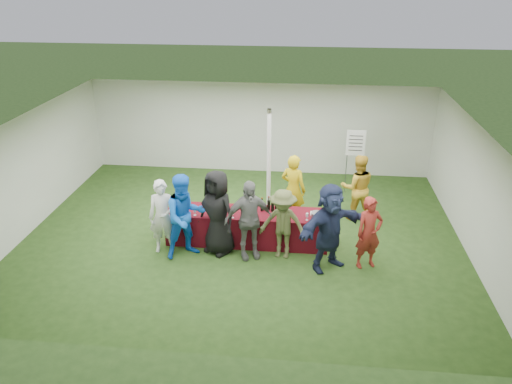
# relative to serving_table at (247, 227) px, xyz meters

# --- Properties ---
(ground) EXTENTS (60.00, 60.00, 0.00)m
(ground) POSITION_rel_serving_table_xyz_m (-0.15, 0.32, -0.38)
(ground) COLOR #284719
(ground) RESTS_ON ground
(tent) EXTENTS (10.00, 10.00, 10.00)m
(tent) POSITION_rel_serving_table_xyz_m (0.35, 1.52, 0.98)
(tent) COLOR white
(tent) RESTS_ON ground
(serving_table) EXTENTS (3.60, 0.80, 0.75)m
(serving_table) POSITION_rel_serving_table_xyz_m (0.00, 0.00, 0.00)
(serving_table) COLOR #540C12
(serving_table) RESTS_ON ground
(wine_bottles) EXTENTS (0.59, 0.15, 0.32)m
(wine_bottles) POSITION_rel_serving_table_xyz_m (0.57, 0.13, 0.50)
(wine_bottles) COLOR black
(wine_bottles) RESTS_ON serving_table
(wine_glasses) EXTENTS (2.80, 0.12, 0.16)m
(wine_glasses) POSITION_rel_serving_table_xyz_m (-0.44, -0.27, 0.49)
(wine_glasses) COLOR silver
(wine_glasses) RESTS_ON serving_table
(water_bottle) EXTENTS (0.07, 0.07, 0.23)m
(water_bottle) POSITION_rel_serving_table_xyz_m (-0.02, 0.08, 0.48)
(water_bottle) COLOR silver
(water_bottle) RESTS_ON serving_table
(bar_towel) EXTENTS (0.25, 0.18, 0.03)m
(bar_towel) POSITION_rel_serving_table_xyz_m (1.53, 0.05, 0.39)
(bar_towel) COLOR white
(bar_towel) RESTS_ON serving_table
(dump_bucket) EXTENTS (0.26, 0.26, 0.18)m
(dump_bucket) POSITION_rel_serving_table_xyz_m (1.54, -0.22, 0.46)
(dump_bucket) COLOR slate
(dump_bucket) RESTS_ON serving_table
(wine_list_sign) EXTENTS (0.50, 0.03, 1.80)m
(wine_list_sign) POSITION_rel_serving_table_xyz_m (2.55, 2.98, 0.94)
(wine_list_sign) COLOR slate
(wine_list_sign) RESTS_ON ground
(staff_pourer) EXTENTS (0.75, 0.64, 1.74)m
(staff_pourer) POSITION_rel_serving_table_xyz_m (0.98, 1.09, 0.49)
(staff_pourer) COLOR gold
(staff_pourer) RESTS_ON ground
(staff_back) EXTENTS (0.88, 0.72, 1.67)m
(staff_back) POSITION_rel_serving_table_xyz_m (2.52, 1.44, 0.46)
(staff_back) COLOR gold
(staff_back) RESTS_ON ground
(customer_0) EXTENTS (0.66, 0.49, 1.67)m
(customer_0) POSITION_rel_serving_table_xyz_m (-1.75, -0.57, 0.46)
(customer_0) COLOR silver
(customer_0) RESTS_ON ground
(customer_1) EXTENTS (1.15, 1.09, 1.87)m
(customer_1) POSITION_rel_serving_table_xyz_m (-1.22, -0.70, 0.56)
(customer_1) COLOR blue
(customer_1) RESTS_ON ground
(customer_2) EXTENTS (1.11, 1.00, 1.90)m
(customer_2) POSITION_rel_serving_table_xyz_m (-0.58, -0.48, 0.57)
(customer_2) COLOR black
(customer_2) RESTS_ON ground
(customer_3) EXTENTS (1.13, 0.79, 1.77)m
(customer_3) POSITION_rel_serving_table_xyz_m (0.11, -0.63, 0.51)
(customer_3) COLOR slate
(customer_3) RESTS_ON ground
(customer_4) EXTENTS (1.10, 0.75, 1.56)m
(customer_4) POSITION_rel_serving_table_xyz_m (0.83, -0.55, 0.41)
(customer_4) COLOR #4E542C
(customer_4) RESTS_ON ground
(customer_5) EXTENTS (1.70, 1.52, 1.87)m
(customer_5) POSITION_rel_serving_table_xyz_m (1.79, -0.87, 0.56)
(customer_5) COLOR #1D2544
(customer_5) RESTS_ON ground
(customer_6) EXTENTS (0.67, 0.56, 1.56)m
(customer_6) POSITION_rel_serving_table_xyz_m (2.60, -0.73, 0.41)
(customer_6) COLOR maroon
(customer_6) RESTS_ON ground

